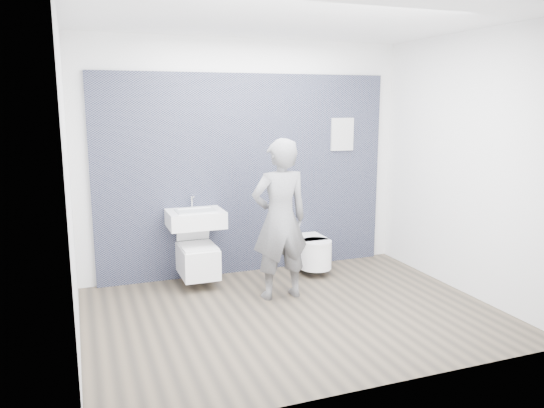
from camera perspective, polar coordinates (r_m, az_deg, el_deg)
name	(u,v)px	position (r m, az deg, el deg)	size (l,w,h in m)	color
ground	(293,313)	(5.39, 2.28, -11.64)	(4.00, 4.00, 0.00)	brown
room_shell	(294,138)	(4.99, 2.43, 7.13)	(4.00, 4.00, 4.00)	silver
tile_wall	(248,270)	(6.69, -2.63, -7.11)	(3.60, 0.06, 2.40)	black
washbasin	(196,218)	(6.06, -8.22, -1.52)	(0.63, 0.47, 0.47)	white
toilet_square	(198,258)	(6.13, -8.00, -5.82)	(0.40, 0.58, 0.77)	white
toilet_rounded	(312,252)	(6.54, 4.29, -5.14)	(0.38, 0.65, 0.35)	white
info_placard	(339,261)	(7.12, 7.23, -6.07)	(0.31, 0.03, 0.41)	white
visitor	(280,220)	(5.56, 0.85, -1.69)	(0.62, 0.41, 1.71)	slate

